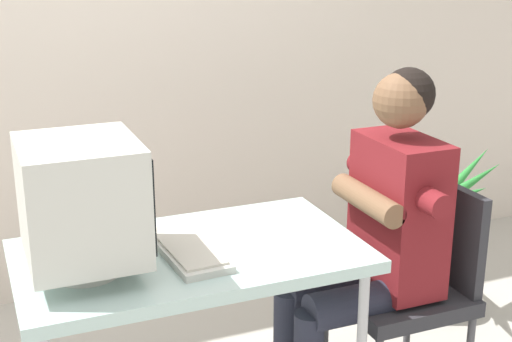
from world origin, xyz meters
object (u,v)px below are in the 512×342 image
keyboard (185,247)px  desk (191,266)px  crt_monitor (83,201)px  office_chair (413,278)px  person_seated (375,231)px  potted_plant (436,235)px

keyboard → desk: bearing=7.7°
crt_monitor → office_chair: size_ratio=0.50×
crt_monitor → keyboard: bearing=7.7°
crt_monitor → person_seated: (1.06, 0.03, -0.28)m
keyboard → office_chair: size_ratio=0.55×
person_seated → crt_monitor: bearing=-178.2°
crt_monitor → office_chair: 1.35m
crt_monitor → potted_plant: (1.70, 0.51, -0.58)m
desk → person_seated: size_ratio=0.88×
desk → keyboard: bearing=-172.3°
keyboard → person_seated: person_seated is taller
potted_plant → keyboard: bearing=-161.3°
office_chair → potted_plant: 0.66m
desk → potted_plant: 1.46m
person_seated → potted_plant: person_seated is taller
office_chair → crt_monitor: bearing=-178.5°
crt_monitor → office_chair: (1.25, 0.03, -0.51)m
desk → person_seated: person_seated is taller
person_seated → keyboard: bearing=179.1°
person_seated → office_chair: bearing=-0.0°
desk → keyboard: 0.08m
desk → keyboard: (-0.02, -0.00, 0.07)m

